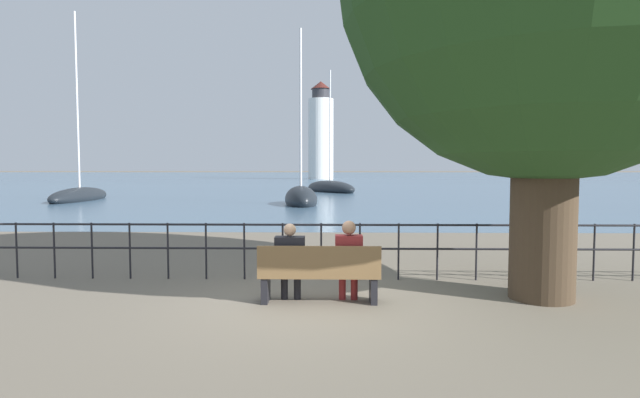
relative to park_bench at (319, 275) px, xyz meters
The scene contains 10 objects.
ground_plane 0.44m from the park_bench, 90.00° to the left, with size 1000.00×1000.00×0.00m, color #706656.
harbor_water 158.49m from the park_bench, 90.00° to the left, with size 600.00×300.00×0.01m.
park_bench is the anchor object (origin of this frame).
seated_person_left 0.51m from the park_bench, behind, with size 0.45×0.35×1.22m.
seated_person_right 0.53m from the park_bench, ahead, with size 0.42×0.35×1.26m.
promenade_railing 1.65m from the park_bench, 90.00° to the left, with size 15.75×0.04×1.05m.
sailboat_0 29.56m from the park_bench, 123.30° to the left, with size 2.62×7.93×12.50m.
sailboat_1 37.76m from the park_bench, 89.77° to the left, with size 5.84×8.77×11.33m.
sailboat_2 21.14m from the park_bench, 94.13° to the left, with size 2.46×5.34×10.46m.
harbor_lighthouse 94.55m from the park_bench, 91.06° to the left, with size 5.06×5.06×19.72m.
Camera 1 is at (0.17, -7.58, 2.05)m, focal length 28.00 mm.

